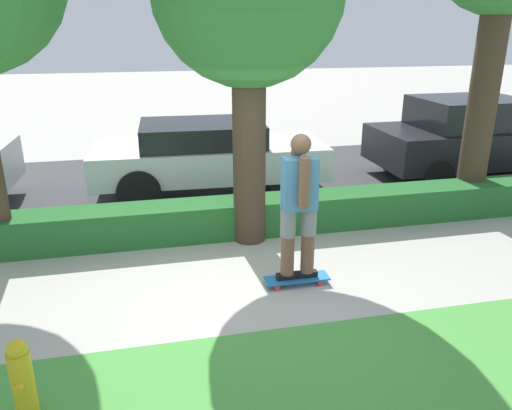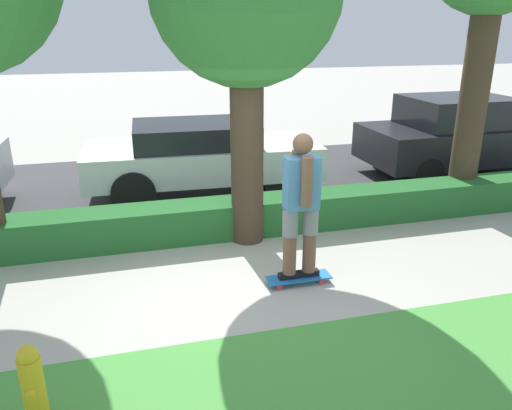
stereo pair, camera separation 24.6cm
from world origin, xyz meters
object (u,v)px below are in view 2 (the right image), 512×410
parked_car_middle (201,155)px  parked_car_rear (458,135)px  skater_person (301,204)px  skateboard (299,278)px  fire_hydrant (33,385)px

parked_car_middle → parked_car_rear: size_ratio=1.06×
skater_person → parked_car_middle: bearing=98.9°
skater_person → skateboard: bearing=20.6°
skateboard → skater_person: (-0.00, -0.00, 0.97)m
skater_person → fire_hydrant: (-2.77, -1.62, -0.68)m
skater_person → fire_hydrant: 3.28m
skateboard → skater_person: skater_person is taller
skateboard → parked_car_middle: size_ratio=0.19×
fire_hydrant → parked_car_middle: bearing=67.8°
parked_car_rear → parked_car_middle: bearing=179.4°
parked_car_middle → parked_car_rear: 5.42m
skater_person → parked_car_rear: size_ratio=0.44×
skateboard → parked_car_rear: 6.16m
skateboard → parked_car_rear: (4.83, 3.75, 0.75)m
parked_car_rear → fire_hydrant: 9.31m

